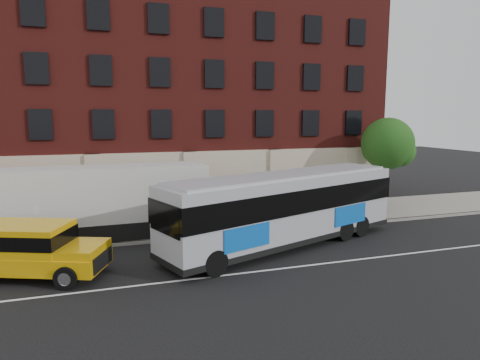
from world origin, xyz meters
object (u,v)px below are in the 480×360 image
object	(u,v)px
sign_pole	(36,222)
shipping_container	(94,205)
street_tree	(388,146)
city_bus	(286,206)
yellow_suv	(29,247)

from	to	relation	value
sign_pole	shipping_container	xyz separation A→B (m)	(2.61, 1.13, 0.47)
sign_pole	street_tree	xyz separation A→B (m)	(22.04, 3.34, 2.96)
city_bus	yellow_suv	bearing A→B (deg)	-176.33
sign_pole	city_bus	xyz separation A→B (m)	(11.65, -2.69, 0.57)
city_bus	yellow_suv	xyz separation A→B (m)	(-11.46, -0.74, -0.76)
yellow_suv	city_bus	bearing A→B (deg)	3.67
city_bus	shipping_container	distance (m)	9.82
sign_pole	shipping_container	distance (m)	2.88
street_tree	city_bus	bearing A→B (deg)	-149.88
sign_pole	city_bus	distance (m)	11.97
street_tree	shipping_container	world-z (taller)	street_tree
sign_pole	city_bus	bearing A→B (deg)	-13.00
street_tree	yellow_suv	bearing A→B (deg)	-162.80
sign_pole	yellow_suv	world-z (taller)	sign_pole
city_bus	shipping_container	size ratio (longest dim) A/B	1.16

